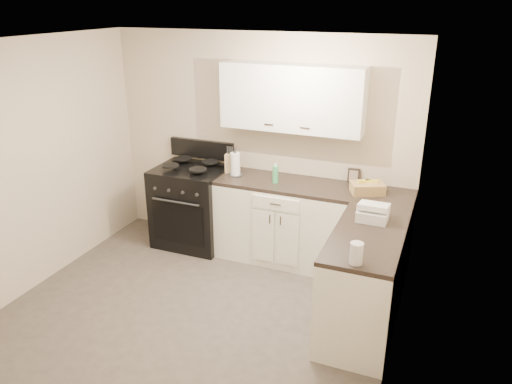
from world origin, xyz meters
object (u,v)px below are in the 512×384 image
at_px(knife_block, 230,164).
at_px(wicker_basket, 367,188).
at_px(stove, 193,207).
at_px(paper_towel, 235,164).
at_px(countertop_grill, 373,215).

relative_size(knife_block, wicker_basket, 0.68).
distance_m(stove, knife_block, 0.76).
xyz_separation_m(paper_towel, wicker_basket, (1.49, 0.01, -0.08)).
bearing_deg(countertop_grill, paper_towel, 159.34).
relative_size(stove, wicker_basket, 3.03).
relative_size(knife_block, paper_towel, 0.85).
relative_size(stove, countertop_grill, 3.73).
height_order(stove, paper_towel, paper_towel).
bearing_deg(stove, paper_towel, 2.21).
relative_size(stove, paper_towel, 3.78).
bearing_deg(countertop_grill, knife_block, 158.67).
bearing_deg(paper_towel, wicker_basket, 0.35).
bearing_deg(countertop_grill, stove, 164.93).
bearing_deg(wicker_basket, knife_block, 178.16).
xyz_separation_m(knife_block, countertop_grill, (1.75, -0.70, -0.06)).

